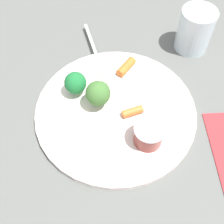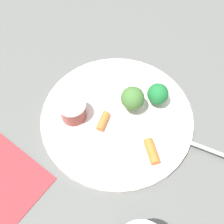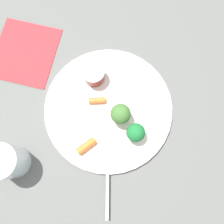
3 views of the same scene
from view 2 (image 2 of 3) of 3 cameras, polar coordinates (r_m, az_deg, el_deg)
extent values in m
plane|color=#585A56|center=(0.55, 1.04, -1.34)|extent=(2.40, 2.40, 0.00)
cylinder|color=silver|center=(0.54, 1.05, -1.02)|extent=(0.31, 0.31, 0.01)
cylinder|color=maroon|center=(0.53, -8.28, 0.30)|extent=(0.05, 0.05, 0.04)
cylinder|color=silver|center=(0.51, -8.57, 1.52)|extent=(0.05, 0.05, 0.00)
cylinder|color=#86C66E|center=(0.54, 4.22, 1.37)|extent=(0.01, 0.01, 0.02)
sphere|color=#416F32|center=(0.52, 4.41, 2.95)|extent=(0.05, 0.05, 0.05)
cylinder|color=#87B870|center=(0.56, 9.38, 2.48)|extent=(0.01, 0.01, 0.01)
sphere|color=#1D6E34|center=(0.54, 9.72, 3.82)|extent=(0.04, 0.04, 0.04)
cylinder|color=orange|center=(0.50, 8.43, -8.27)|extent=(0.05, 0.04, 0.02)
cylinder|color=orange|center=(0.52, -1.92, -1.95)|extent=(0.03, 0.04, 0.01)
cube|color=#B7C0B0|center=(0.53, 17.93, -6.86)|extent=(0.16, 0.06, 0.00)
cube|color=#B7C0B0|center=(0.53, 7.89, -3.71)|extent=(0.03, 0.01, 0.00)
cube|color=#B7C0B0|center=(0.53, 8.01, -3.41)|extent=(0.03, 0.01, 0.00)
cube|color=#B7C0B0|center=(0.53, 8.13, -3.11)|extent=(0.03, 0.01, 0.00)
cube|color=#B7C0B0|center=(0.53, 8.26, -2.81)|extent=(0.03, 0.01, 0.00)
camera|label=1|loc=(0.52, -40.54, 50.11)|focal=46.14mm
camera|label=3|loc=(0.30, 85.34, 61.36)|focal=40.67mm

